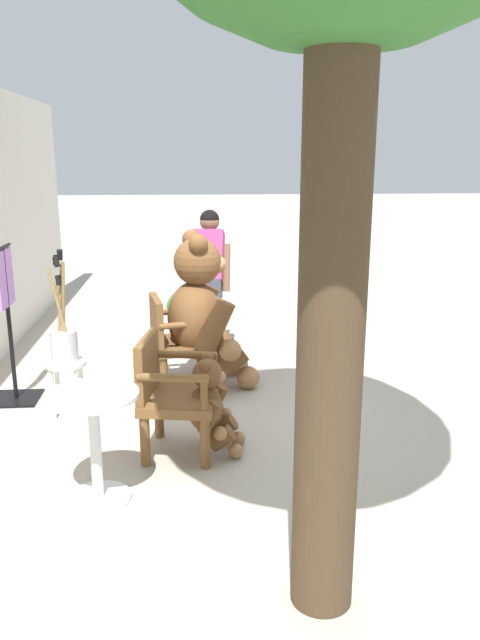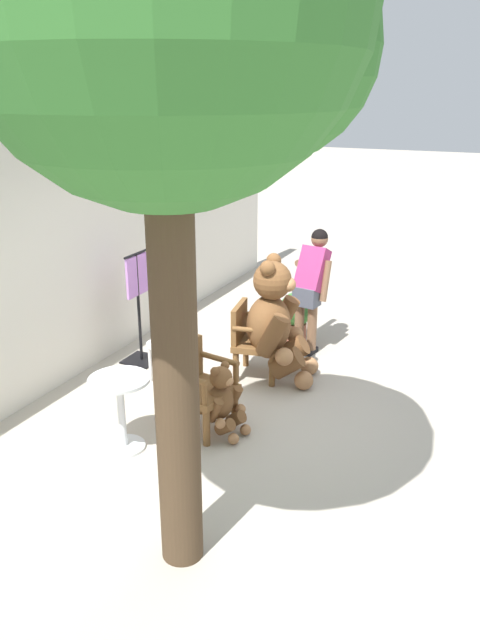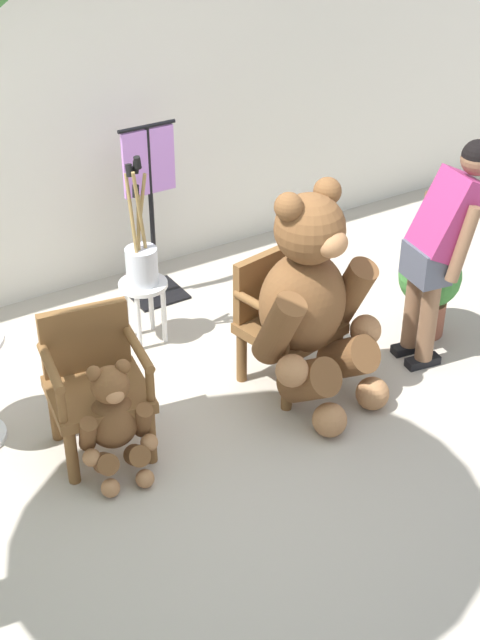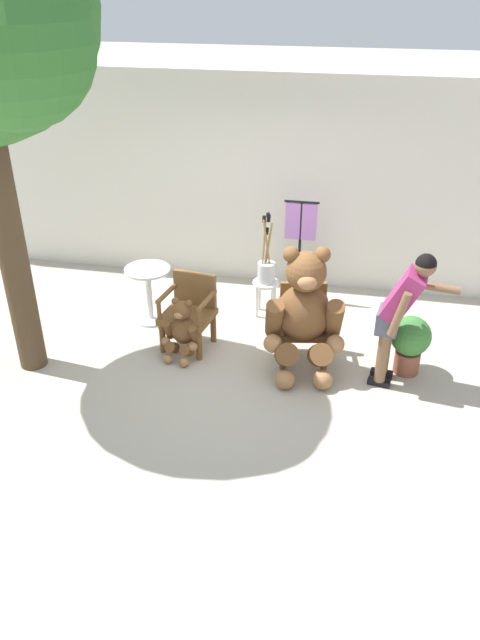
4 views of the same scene
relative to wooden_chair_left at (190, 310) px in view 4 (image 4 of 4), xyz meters
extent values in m
plane|color=#B2A899|center=(0.66, -0.46, -0.46)|extent=(60.00, 60.00, 0.00)
cube|color=silver|center=(0.66, 1.94, 0.94)|extent=(10.00, 0.16, 2.80)
cube|color=brown|center=(-0.01, -0.06, -0.06)|extent=(0.64, 0.60, 0.07)
cylinder|color=brown|center=(-0.27, -0.23, -0.28)|extent=(0.07, 0.07, 0.37)
cylinder|color=brown|center=(0.18, -0.31, -0.28)|extent=(0.07, 0.07, 0.37)
cylinder|color=brown|center=(-0.20, 0.18, -0.28)|extent=(0.07, 0.07, 0.37)
cylinder|color=brown|center=(0.25, 0.11, -0.28)|extent=(0.07, 0.07, 0.37)
cube|color=brown|center=(0.03, 0.17, 0.19)|extent=(0.52, 0.14, 0.42)
cylinder|color=brown|center=(-0.26, -0.02, 0.20)|extent=(0.13, 0.48, 0.06)
cylinder|color=brown|center=(-0.29, -0.23, 0.09)|extent=(0.05, 0.05, 0.22)
cylinder|color=brown|center=(0.24, -0.10, 0.20)|extent=(0.13, 0.48, 0.06)
cylinder|color=brown|center=(0.20, -0.31, 0.09)|extent=(0.05, 0.05, 0.22)
cube|color=brown|center=(1.33, -0.06, -0.06)|extent=(0.64, 0.61, 0.07)
cylinder|color=brown|center=(1.14, -0.31, -0.28)|extent=(0.07, 0.07, 0.37)
cylinder|color=brown|center=(1.59, -0.23, -0.28)|extent=(0.07, 0.07, 0.37)
cylinder|color=brown|center=(1.07, 0.10, -0.28)|extent=(0.07, 0.07, 0.37)
cylinder|color=brown|center=(1.52, 0.19, -0.28)|extent=(0.07, 0.07, 0.37)
cube|color=brown|center=(1.29, 0.16, 0.19)|extent=(0.52, 0.15, 0.42)
cylinder|color=brown|center=(1.08, -0.11, 0.20)|extent=(0.14, 0.48, 0.06)
cylinder|color=brown|center=(1.12, -0.31, 0.09)|extent=(0.05, 0.05, 0.22)
cylinder|color=brown|center=(1.58, -0.02, 0.20)|extent=(0.14, 0.48, 0.06)
cylinder|color=brown|center=(1.61, -0.22, 0.09)|extent=(0.05, 0.05, 0.22)
ellipsoid|color=brown|center=(1.33, -0.18, 0.19)|extent=(0.67, 0.59, 0.68)
sphere|color=brown|center=(1.34, -0.21, 0.71)|extent=(0.43, 0.43, 0.43)
ellipsoid|color=#A47148|center=(1.37, -0.39, 0.68)|extent=(0.23, 0.19, 0.16)
sphere|color=black|center=(1.37, -0.39, 0.69)|extent=(0.06, 0.06, 0.06)
sphere|color=brown|center=(1.17, -0.22, 0.90)|extent=(0.17, 0.17, 0.17)
sphere|color=brown|center=(1.49, -0.16, 0.90)|extent=(0.17, 0.17, 0.17)
cylinder|color=brown|center=(1.04, -0.35, 0.19)|extent=(0.26, 0.40, 0.51)
sphere|color=#A47148|center=(1.05, -0.49, -0.03)|extent=(0.20, 0.20, 0.20)
cylinder|color=brown|center=(1.66, -0.24, 0.19)|extent=(0.26, 0.40, 0.51)
sphere|color=#A47148|center=(1.70, -0.37, -0.03)|extent=(0.20, 0.20, 0.20)
cylinder|color=brown|center=(1.20, -0.46, -0.17)|extent=(0.32, 0.46, 0.40)
sphere|color=#A47148|center=(1.22, -0.66, -0.35)|extent=(0.21, 0.21, 0.21)
cylinder|color=brown|center=(1.55, -0.39, -0.17)|extent=(0.32, 0.46, 0.40)
sphere|color=#A47148|center=(1.61, -0.59, -0.35)|extent=(0.21, 0.21, 0.21)
ellipsoid|color=brown|center=(-0.01, -0.24, -0.13)|extent=(0.33, 0.30, 0.34)
sphere|color=brown|center=(-0.01, -0.26, 0.13)|extent=(0.22, 0.22, 0.22)
ellipsoid|color=#A47148|center=(-0.03, -0.35, 0.12)|extent=(0.11, 0.10, 0.08)
sphere|color=black|center=(-0.03, -0.35, 0.12)|extent=(0.03, 0.03, 0.03)
sphere|color=brown|center=(-0.09, -0.23, 0.22)|extent=(0.09, 0.09, 0.09)
sphere|color=brown|center=(0.07, -0.26, 0.22)|extent=(0.09, 0.09, 0.09)
cylinder|color=brown|center=(-0.18, -0.27, -0.13)|extent=(0.13, 0.20, 0.26)
sphere|color=#A47148|center=(-0.20, -0.34, -0.24)|extent=(0.10, 0.10, 0.10)
cylinder|color=brown|center=(0.14, -0.32, -0.13)|extent=(0.13, 0.20, 0.26)
sphere|color=#A47148|center=(0.14, -0.39, -0.24)|extent=(0.10, 0.10, 0.10)
cylinder|color=brown|center=(-0.12, -0.35, -0.32)|extent=(0.16, 0.23, 0.20)
sphere|color=#A47148|center=(-0.15, -0.45, -0.41)|extent=(0.11, 0.11, 0.11)
cylinder|color=brown|center=(0.06, -0.38, -0.32)|extent=(0.16, 0.23, 0.20)
sphere|color=#A47148|center=(0.05, -0.48, -0.41)|extent=(0.11, 0.11, 0.11)
cube|color=black|center=(2.20, -0.41, -0.43)|extent=(0.25, 0.13, 0.06)
cylinder|color=brown|center=(2.20, -0.41, 0.01)|extent=(0.12, 0.12, 0.82)
cube|color=black|center=(2.23, -0.23, -0.43)|extent=(0.25, 0.13, 0.06)
cylinder|color=brown|center=(2.23, -0.23, 0.01)|extent=(0.12, 0.12, 0.82)
cube|color=#4C5160|center=(2.21, -0.32, 0.29)|extent=(0.26, 0.33, 0.24)
cube|color=#9E2D66|center=(2.33, -0.34, 0.60)|extent=(0.46, 0.38, 0.57)
sphere|color=brown|center=(2.49, -0.36, 0.95)|extent=(0.21, 0.21, 0.21)
sphere|color=black|center=(2.49, -0.36, 0.97)|extent=(0.21, 0.21, 0.21)
cylinder|color=brown|center=(2.60, -0.19, 0.65)|extent=(0.57, 0.17, 0.09)
cylinder|color=brown|center=(2.30, -0.52, 0.48)|extent=(0.20, 0.11, 0.51)
cylinder|color=white|center=(0.75, 0.89, -0.02)|extent=(0.34, 0.34, 0.03)
cylinder|color=white|center=(0.85, 0.98, -0.25)|extent=(0.04, 0.04, 0.43)
cylinder|color=white|center=(0.65, 0.98, -0.25)|extent=(0.04, 0.04, 0.43)
cylinder|color=white|center=(0.85, 0.79, -0.25)|extent=(0.04, 0.04, 0.43)
cylinder|color=white|center=(0.65, 0.79, -0.25)|extent=(0.04, 0.04, 0.43)
cylinder|color=silver|center=(0.75, 0.89, 0.13)|extent=(0.22, 0.22, 0.26)
cylinder|color=#997A47|center=(0.75, 0.89, 0.36)|extent=(0.09, 0.09, 0.56)
cylinder|color=black|center=(0.75, 0.89, 0.68)|extent=(0.05, 0.05, 0.09)
cylinder|color=#997A47|center=(0.71, 0.89, 0.43)|extent=(0.04, 0.16, 0.70)
cylinder|color=black|center=(0.71, 0.89, 0.83)|extent=(0.05, 0.06, 0.09)
cylinder|color=#997A47|center=(0.76, 0.87, 0.46)|extent=(0.13, 0.09, 0.76)
cylinder|color=black|center=(0.76, 0.87, 0.88)|extent=(0.05, 0.05, 0.09)
cylinder|color=#997A47|center=(0.76, 0.90, 0.44)|extent=(0.11, 0.09, 0.72)
cylinder|color=black|center=(0.76, 0.90, 0.84)|extent=(0.05, 0.05, 0.09)
cylinder|color=silver|center=(-0.64, 0.45, 0.24)|extent=(0.56, 0.56, 0.03)
cylinder|color=silver|center=(-0.64, 0.45, -0.12)|extent=(0.07, 0.07, 0.69)
cylinder|color=silver|center=(-0.64, 0.45, -0.45)|extent=(0.40, 0.40, 0.03)
cylinder|color=#473523|center=(-1.63, -0.76, 1.03)|extent=(0.30, 0.30, 2.99)
sphere|color=#33702D|center=(-1.06, -1.11, 2.93)|extent=(1.38, 1.38, 1.38)
cylinder|color=brown|center=(2.49, -0.09, -0.33)|extent=(0.28, 0.28, 0.26)
sphere|color=#3D7F38|center=(2.49, -0.09, 0.00)|extent=(0.44, 0.44, 0.44)
cube|color=black|center=(1.10, 1.41, -0.45)|extent=(0.40, 0.40, 0.02)
cylinder|color=black|center=(1.10, 1.41, 0.21)|extent=(0.04, 0.04, 1.35)
cylinder|color=black|center=(1.10, 1.41, 0.89)|extent=(0.44, 0.03, 0.03)
cube|color=#B77AD1|center=(1.10, 1.41, 0.63)|extent=(0.40, 0.03, 0.48)
camera|label=1|loc=(-4.19, -0.17, 1.63)|focal=35.00mm
camera|label=2|loc=(-4.74, -2.68, 2.69)|focal=35.00mm
camera|label=3|loc=(-1.50, -3.99, 3.01)|focal=50.00mm
camera|label=4|loc=(1.80, -6.06, 3.51)|focal=35.00mm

